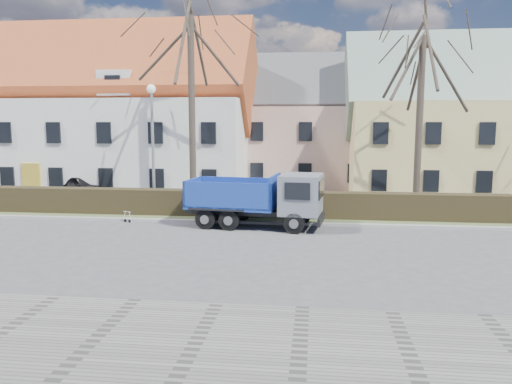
# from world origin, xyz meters

# --- Properties ---
(ground) EXTENTS (120.00, 120.00, 0.00)m
(ground) POSITION_xyz_m (0.00, 0.00, 0.00)
(ground) COLOR #464749
(sidewalk_near) EXTENTS (80.00, 5.00, 0.08)m
(sidewalk_near) POSITION_xyz_m (0.00, -8.50, 0.04)
(sidewalk_near) COLOR slate
(sidewalk_near) RESTS_ON ground
(curb_far) EXTENTS (80.00, 0.30, 0.12)m
(curb_far) POSITION_xyz_m (0.00, 4.60, 0.06)
(curb_far) COLOR gray
(curb_far) RESTS_ON ground
(grass_strip) EXTENTS (80.00, 3.00, 0.10)m
(grass_strip) POSITION_xyz_m (0.00, 6.20, 0.05)
(grass_strip) COLOR #44532E
(grass_strip) RESTS_ON ground
(hedge) EXTENTS (60.00, 0.90, 1.30)m
(hedge) POSITION_xyz_m (0.00, 6.00, 0.65)
(hedge) COLOR black
(hedge) RESTS_ON ground
(building_white) EXTENTS (26.80, 10.80, 9.50)m
(building_white) POSITION_xyz_m (-13.00, 16.00, 4.75)
(building_white) COLOR silver
(building_white) RESTS_ON ground
(building_pink) EXTENTS (10.80, 8.80, 8.00)m
(building_pink) POSITION_xyz_m (4.00, 20.00, 4.00)
(building_pink) COLOR tan
(building_pink) RESTS_ON ground
(building_yellow) EXTENTS (18.80, 10.80, 8.50)m
(building_yellow) POSITION_xyz_m (16.00, 17.00, 4.25)
(building_yellow) COLOR #D4BF74
(building_yellow) RESTS_ON ground
(tree_1) EXTENTS (9.20, 9.20, 12.65)m
(tree_1) POSITION_xyz_m (-2.00, 8.50, 6.33)
(tree_1) COLOR #342C24
(tree_1) RESTS_ON ground
(tree_2) EXTENTS (8.00, 8.00, 11.00)m
(tree_2) POSITION_xyz_m (10.00, 8.50, 5.50)
(tree_2) COLOR #342C24
(tree_2) RESTS_ON ground
(dump_truck) EXTENTS (6.61, 3.10, 2.55)m
(dump_truck) POSITION_xyz_m (1.79, 3.92, 1.28)
(dump_truck) COLOR navy
(dump_truck) RESTS_ON ground
(streetlight) EXTENTS (0.53, 0.53, 6.76)m
(streetlight) POSITION_xyz_m (-3.75, 7.00, 3.38)
(streetlight) COLOR #959696
(streetlight) RESTS_ON ground
(cart_frame) EXTENTS (0.76, 0.60, 0.61)m
(cart_frame) POSITION_xyz_m (-4.35, 4.27, 0.30)
(cart_frame) COLOR silver
(cart_frame) RESTS_ON ground
(parked_car_a) EXTENTS (4.65, 3.10, 1.47)m
(parked_car_a) POSITION_xyz_m (-10.03, 11.44, 0.73)
(parked_car_a) COLOR black
(parked_car_a) RESTS_ON ground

